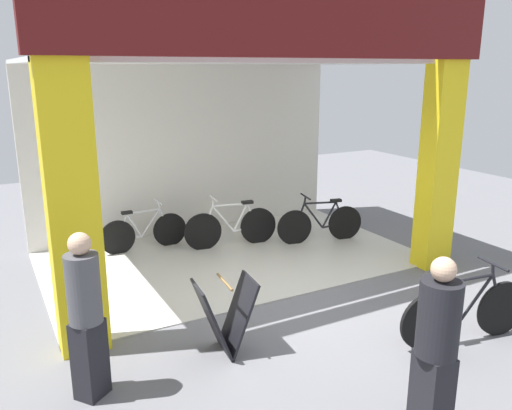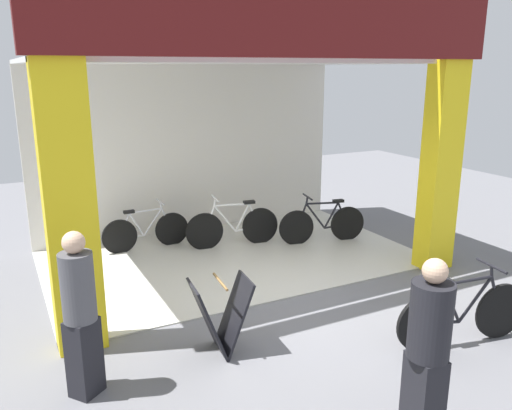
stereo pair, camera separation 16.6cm
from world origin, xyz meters
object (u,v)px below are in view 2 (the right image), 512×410
Objects in this scene: bicycle_inside_2 at (233,227)px; pedestrian_0 at (80,313)px; bicycle_inside_1 at (323,224)px; pedestrian_2 at (428,350)px; bicycle_inside_0 at (146,231)px; sandwich_board_sign at (221,317)px; bicycle_parked_0 at (463,314)px.

bicycle_inside_2 is 4.59m from pedestrian_0.
pedestrian_0 is at bearing -133.24° from bicycle_inside_2.
bicycle_inside_1 is 5.30m from pedestrian_2.
pedestrian_2 reaches higher than bicycle_inside_0.
sandwich_board_sign is (-3.18, -2.67, 0.07)m from bicycle_inside_1.
bicycle_inside_1 is 1.65m from bicycle_inside_2.
pedestrian_0 reaches higher than bicycle_inside_0.
bicycle_inside_2 is 0.99× the size of bicycle_parked_0.
bicycle_parked_0 is at bearing -13.94° from pedestrian_0.
bicycle_inside_2 is (1.44, -0.57, 0.04)m from bicycle_inside_0.
bicycle_inside_0 is at bearing 159.62° from bicycle_inside_1.
pedestrian_2 is at bearing -114.77° from bicycle_inside_1.
bicycle_inside_1 is at bearing -19.36° from bicycle_inside_2.
pedestrian_2 is (0.97, -2.12, 0.43)m from sandwich_board_sign.
bicycle_parked_0 is 1.96× the size of sandwich_board_sign.
bicycle_inside_2 is 4.44m from bicycle_parked_0.
bicycle_parked_0 is at bearing -77.70° from bicycle_inside_2.
bicycle_inside_1 is at bearing 39.99° from sandwich_board_sign.
bicycle_inside_1 is at bearing 80.80° from bicycle_parked_0.
bicycle_inside_1 is 5.47m from pedestrian_0.
bicycle_inside_1 reaches higher than bicycle_inside_0.
bicycle_inside_2 is at bearing 63.24° from sandwich_board_sign.
bicycle_parked_0 reaches higher than bicycle_inside_1.
bicycle_inside_1 is at bearing -20.38° from bicycle_inside_0.
bicycle_inside_0 is at bearing 97.61° from pedestrian_2.
bicycle_inside_0 is 3.20m from bicycle_inside_1.
bicycle_inside_0 is 1.77× the size of sandwich_board_sign.
pedestrian_2 is (-2.21, -4.79, 0.51)m from bicycle_inside_1.
pedestrian_2 is at bearing -65.33° from sandwich_board_sign.
bicycle_parked_0 is 4.23m from pedestrian_0.
bicycle_inside_0 is at bearing 158.53° from bicycle_inside_2.
pedestrian_0 reaches higher than pedestrian_2.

